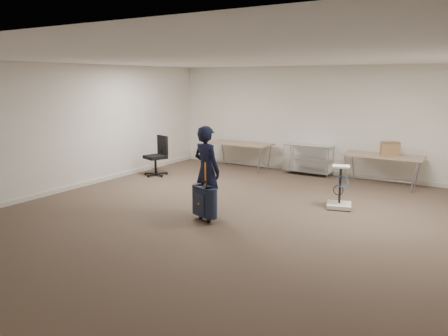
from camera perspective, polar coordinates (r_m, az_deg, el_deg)
The scene contains 10 objects.
ground at distance 7.99m, azimuth -0.00°, elevation -6.37°, with size 9.00×9.00×0.00m, color #46352B.
room_shell at distance 9.13m, azimuth 4.55°, elevation -3.78°, with size 8.00×9.00×9.00m.
folding_table_left at distance 12.10m, azimuth 2.14°, elevation 3.07°, with size 1.80×0.75×0.73m.
folding_table_right at distance 10.78m, azimuth 20.01°, elevation 1.33°, with size 1.80×0.75×0.73m.
wire_shelf at distance 11.57m, azimuth 10.97°, elevation 1.28°, with size 1.22×0.47×0.80m.
person at distance 7.99m, azimuth -2.28°, elevation -0.30°, with size 0.60×0.39×1.64m, color black.
suitcase at distance 7.66m, azimuth -2.55°, elevation -4.38°, with size 0.44×0.34×1.05m.
office_chair at distance 11.44m, azimuth -8.75°, elevation 0.58°, with size 0.62×0.63×1.02m.
equipment_cart at distance 8.74m, azimuth 14.84°, elevation -3.69°, with size 0.56×0.56×0.84m.
cardboard_box at distance 10.81m, azimuth 20.87°, elevation 2.39°, with size 0.40×0.30×0.30m, color olive.
Camera 1 is at (3.99, -6.47, 2.45)m, focal length 35.00 mm.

